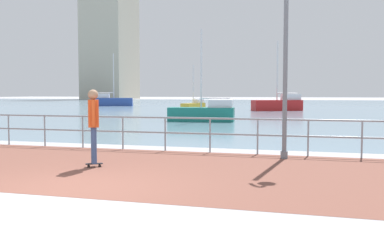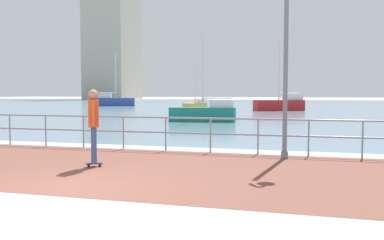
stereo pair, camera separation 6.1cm
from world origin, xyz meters
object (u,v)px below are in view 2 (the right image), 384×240
(sailboat_white, at_px, (115,101))
(skateboarder, at_px, (93,120))
(sailboat_ivory, at_px, (205,113))
(sailboat_gray, at_px, (281,104))
(sailboat_blue, at_px, (196,106))
(lamppost, at_px, (288,49))

(sailboat_white, bearing_deg, skateboarder, -64.67)
(skateboarder, height_order, sailboat_white, sailboat_white)
(sailboat_white, bearing_deg, sailboat_ivory, -54.19)
(skateboarder, distance_m, sailboat_gray, 33.03)
(sailboat_ivory, distance_m, sailboat_blue, 17.27)
(sailboat_white, distance_m, sailboat_ivory, 31.73)
(lamppost, distance_m, sailboat_white, 46.29)
(sailboat_white, xyz_separation_m, sailboat_gray, (21.98, -8.84, -0.01))
(skateboarder, xyz_separation_m, sailboat_gray, (2.19, 32.96, -0.48))
(sailboat_white, relative_size, sailboat_blue, 1.52)
(lamppost, height_order, sailboat_white, sailboat_white)
(sailboat_white, relative_size, sailboat_gray, 1.02)
(sailboat_ivory, height_order, sailboat_blue, sailboat_ivory)
(skateboarder, bearing_deg, lamppost, 28.52)
(skateboarder, relative_size, sailboat_ivory, 0.33)
(lamppost, xyz_separation_m, sailboat_ivory, (-5.59, 13.69, -2.37))
(skateboarder, relative_size, sailboat_blue, 0.41)
(lamppost, relative_size, sailboat_white, 0.77)
(sailboat_blue, bearing_deg, sailboat_ivory, -73.04)
(sailboat_white, height_order, sailboat_blue, sailboat_white)
(skateboarder, bearing_deg, sailboat_blue, 100.87)
(skateboarder, distance_m, sailboat_blue, 33.18)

